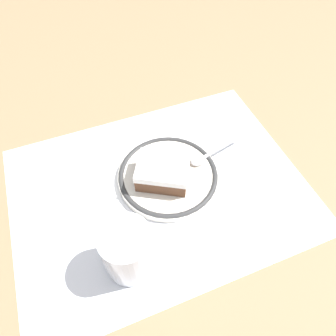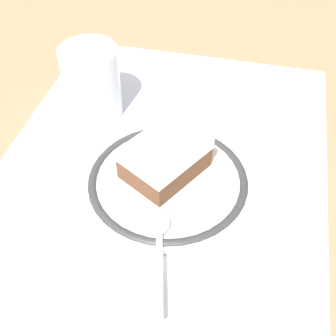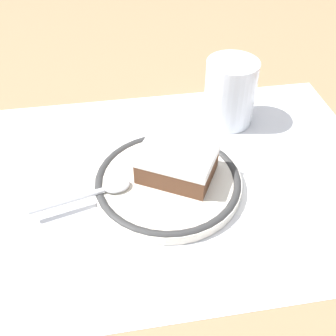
% 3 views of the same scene
% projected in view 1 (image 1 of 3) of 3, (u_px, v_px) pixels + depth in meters
% --- Properties ---
extents(ground_plane, '(2.40, 2.40, 0.00)m').
position_uv_depth(ground_plane, '(159.00, 189.00, 0.60)').
color(ground_plane, '#9E7551').
extents(placemat, '(0.55, 0.42, 0.00)m').
position_uv_depth(placemat, '(159.00, 189.00, 0.60)').
color(placemat, white).
rests_on(placemat, ground_plane).
extents(plate, '(0.20, 0.20, 0.02)m').
position_uv_depth(plate, '(168.00, 176.00, 0.60)').
color(plate, silver).
rests_on(plate, placemat).
extents(cake_slice, '(0.12, 0.11, 0.04)m').
position_uv_depth(cake_slice, '(163.00, 172.00, 0.58)').
color(cake_slice, brown).
rests_on(cake_slice, plate).
extents(spoon, '(0.13, 0.05, 0.01)m').
position_uv_depth(spoon, '(208.00, 155.00, 0.62)').
color(spoon, silver).
rests_on(spoon, plate).
extents(cup, '(0.08, 0.08, 0.10)m').
position_uv_depth(cup, '(128.00, 252.00, 0.47)').
color(cup, silver).
rests_on(cup, placemat).
extents(napkin, '(0.18, 0.18, 0.00)m').
position_uv_depth(napkin, '(87.00, 188.00, 0.60)').
color(napkin, white).
rests_on(napkin, placemat).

